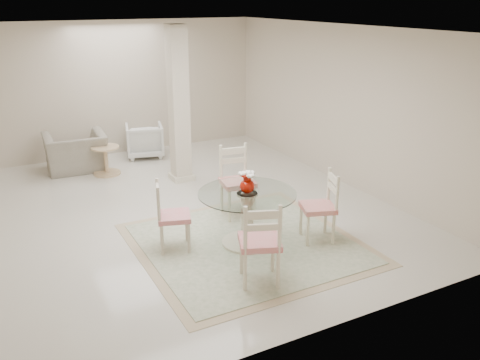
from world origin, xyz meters
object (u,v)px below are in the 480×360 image
dining_chair_east (323,201)px  dining_chair_north (236,176)px  dining_chair_west (168,211)px  dining_chair_south (261,238)px  red_vase (247,182)px  side_table (106,161)px  recliner_taupe (76,152)px  dining_table (247,219)px  column (179,106)px  armchair_white (145,140)px

dining_chair_east → dining_chair_north: (-0.62, 1.32, 0.06)m
dining_chair_west → dining_chair_south: size_ratio=0.90×
red_vase → side_table: red_vase is taller
recliner_taupe → dining_chair_west: bearing=99.4°
dining_table → side_table: dining_table is taller
red_vase → dining_chair_north: dining_chair_north is taller
column → recliner_taupe: size_ratio=2.47×
column → dining_chair_south: bearing=-98.1°
dining_table → side_table: bearing=104.2°
dining_chair_west → dining_chair_south: dining_chair_south is taller
dining_chair_east → armchair_white: (-0.91, 4.84, -0.22)m
dining_chair_east → armchair_white: bearing=-149.9°
side_table → dining_chair_west: bearing=-90.2°
dining_table → dining_chair_east: size_ratio=1.20×
dining_chair_north → dining_chair_west: dining_chair_north is taller
red_vase → dining_chair_south: size_ratio=0.26×
red_vase → recliner_taupe: 4.48m
dining_chair_south → side_table: dining_chair_south is taller
armchair_white → dining_table: bearing=103.7°
side_table → dining_chair_south: bearing=-82.8°
armchair_white → column: bearing=109.0°
dining_table → dining_chair_north: bearing=70.8°
red_vase → recliner_taupe: size_ratio=0.27×
red_vase → side_table: bearing=104.2°
column → dining_chair_south: (-0.54, -3.78, -0.75)m
dining_chair_east → dining_chair_south: bearing=-45.5°
dining_table → dining_chair_west: (-0.96, 0.35, 0.17)m
dining_table → armchair_white: size_ratio=1.71×
dining_chair_north → column: bearing=104.0°
dining_chair_north → dining_chair_west: bearing=-145.1°
dining_chair_north → dining_table: bearing=-100.0°
dining_table → side_table: size_ratio=2.40×
column → side_table: size_ratio=5.07×
recliner_taupe → armchair_white: recliner_taupe is taller
red_vase → armchair_white: 4.53m
dining_chair_east → column: bearing=-146.8°
side_table → recliner_taupe: bearing=131.9°
dining_chair_south → armchair_white: (0.40, 5.46, -0.26)m
dining_table → dining_chair_south: dining_chair_south is taller
armchair_white → side_table: (-0.98, -0.76, -0.09)m
column → recliner_taupe: column is taller
red_vase → side_table: size_ratio=0.56×
dining_table → dining_chair_north: (0.34, 0.97, 0.24)m
red_vase → dining_chair_west: red_vase is taller
dining_chair_north → dining_chair_south: (-0.69, -1.93, -0.02)m
red_vase → armchair_white: (0.04, 4.50, -0.54)m
dining_chair_east → dining_chair_south: (-1.31, -0.61, 0.04)m
dining_chair_east → recliner_taupe: size_ratio=0.98×
column → dining_chair_west: bearing=-114.7°
dining_chair_east → dining_chair_south: 1.45m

